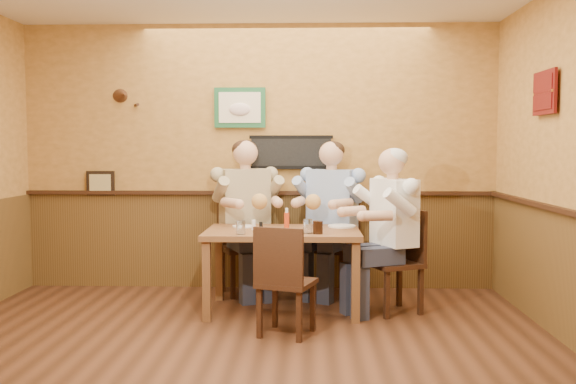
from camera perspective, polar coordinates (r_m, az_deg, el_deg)
name	(u,v)px	position (r m, az deg, el deg)	size (l,w,h in m)	color
room	(252,121)	(4.50, -3.19, 6.33)	(5.02, 5.03, 2.81)	#381E10
dining_table	(283,240)	(5.88, -0.47, -4.27)	(1.40, 0.90, 0.75)	brown
chair_back_left	(245,246)	(6.59, -3.85, -4.81)	(0.46, 0.46, 0.99)	#381F11
chair_back_right	(332,246)	(6.61, 3.94, -4.82)	(0.45, 0.45, 0.98)	#381F11
chair_right_end	(394,261)	(5.93, 9.37, -6.09)	(0.43, 0.43, 0.94)	#381F11
chair_near_side	(287,280)	(5.17, -0.12, -7.83)	(0.41, 0.41, 0.89)	#381F11
diner_tan_shirt	(245,225)	(6.56, -3.86, -2.98)	(0.65, 0.65, 1.41)	tan
diner_blue_polo	(332,226)	(6.58, 3.94, -3.00)	(0.65, 0.65, 1.40)	#8FA9D7
diner_white_elder	(394,239)	(5.90, 9.39, -4.17)	(0.62, 0.62, 1.34)	white
water_glass_left	(241,227)	(5.57, -4.23, -3.15)	(0.08, 0.08, 0.12)	white
water_glass_mid	(308,226)	(5.62, 1.77, -3.06)	(0.08, 0.08, 0.12)	white
cola_tumbler	(318,227)	(5.59, 2.68, -3.16)	(0.09, 0.09, 0.11)	black
hot_sauce_bottle	(287,221)	(5.74, -0.12, -2.59)	(0.05, 0.05, 0.19)	red
salt_shaker	(254,225)	(5.85, -3.08, -2.94)	(0.04, 0.04, 0.09)	white
pepper_shaker	(261,226)	(5.79, -2.42, -3.07)	(0.03, 0.03, 0.08)	black
plate_far_left	(244,226)	(6.08, -3.98, -3.06)	(0.21, 0.21, 0.01)	white
plate_far_right	(342,226)	(6.09, 4.79, -3.03)	(0.26, 0.26, 0.02)	white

